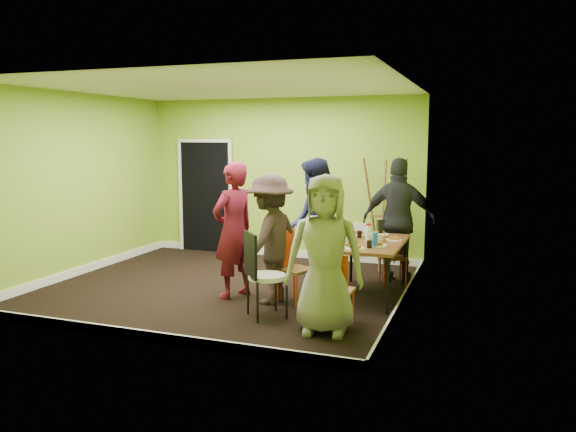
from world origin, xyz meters
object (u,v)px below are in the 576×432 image
object	(u,v)px
dining_table	(368,246)
easel	(385,214)
chair_left_near	(291,262)
person_standing	(234,230)
chair_left_far	(326,256)
orange_bottle	(369,236)
person_left_far	(314,224)
chair_bentwood	(261,271)
thermos	(368,233)
person_left_near	(270,239)
chair_front_end	(336,285)
blue_bottle	(375,240)
person_front_end	(325,254)
person_back_end	(399,220)
chair_back_end	(391,239)

from	to	relation	value
dining_table	easel	size ratio (longest dim) A/B	0.83
chair_left_near	person_standing	distance (m)	0.87
chair_left_far	chair_left_near	size ratio (longest dim) A/B	0.93
chair_left_near	dining_table	bearing A→B (deg)	142.71
orange_bottle	person_left_far	bearing A→B (deg)	179.88
easel	person_standing	bearing A→B (deg)	-123.86
dining_table	chair_bentwood	bearing A→B (deg)	-127.72
chair_bentwood	thermos	size ratio (longest dim) A/B	4.93
person_left_far	person_left_near	size ratio (longest dim) A/B	1.11
person_standing	person_left_near	world-z (taller)	person_standing
person_left_far	person_left_near	world-z (taller)	person_left_far
easel	chair_front_end	bearing A→B (deg)	-90.01
chair_left_near	blue_bottle	size ratio (longest dim) A/B	5.00
chair_bentwood	easel	size ratio (longest dim) A/B	0.57
orange_bottle	person_standing	bearing A→B (deg)	-155.21
dining_table	easel	distance (m)	1.77
chair_bentwood	person_left_far	xyz separation A→B (m)	(0.20, 1.45, 0.35)
chair_bentwood	person_left_far	size ratio (longest dim) A/B	0.56
person_left_far	person_front_end	size ratio (longest dim) A/B	1.06
orange_bottle	person_back_end	xyz separation A→B (m)	(0.28, 0.81, 0.12)
chair_front_end	person_back_end	bearing A→B (deg)	82.45
chair_left_far	chair_front_end	distance (m)	1.54
chair_back_end	person_back_end	bearing A→B (deg)	-159.42
chair_back_end	blue_bottle	xyz separation A→B (m)	(-0.01, -1.20, 0.19)
person_back_end	thermos	bearing A→B (deg)	74.87
dining_table	person_back_end	bearing A→B (deg)	75.31
person_standing	person_left_near	size ratio (longest dim) A/B	1.09
chair_left_near	person_back_end	distance (m)	1.94
dining_table	person_left_far	world-z (taller)	person_left_far
orange_bottle	person_left_near	xyz separation A→B (m)	(-1.10, -0.84, 0.04)
chair_left_far	chair_back_end	xyz separation A→B (m)	(0.78, 0.73, 0.17)
orange_bottle	person_standing	size ratio (longest dim) A/B	0.05
chair_left_far	chair_back_end	distance (m)	1.08
chair_front_end	person_left_near	world-z (taller)	person_left_near
blue_bottle	person_front_end	size ratio (longest dim) A/B	0.11
chair_bentwood	person_front_end	world-z (taller)	person_front_end
dining_table	person_back_end	xyz separation A→B (m)	(0.25, 0.97, 0.22)
orange_bottle	chair_left_near	bearing A→B (deg)	-141.83
dining_table	person_front_end	bearing A→B (deg)	-95.79
dining_table	easel	world-z (taller)	easel
chair_back_end	orange_bottle	world-z (taller)	chair_back_end
person_left_near	chair_left_far	bearing A→B (deg)	158.42
dining_table	chair_front_end	size ratio (longest dim) A/B	1.77
chair_front_end	person_left_near	bearing A→B (deg)	150.12
dining_table	chair_back_end	bearing A→B (deg)	79.80
orange_bottle	dining_table	bearing A→B (deg)	-80.69
chair_left_far	person_back_end	world-z (taller)	person_back_end
person_left_near	person_front_end	bearing A→B (deg)	58.29
thermos	person_left_far	xyz separation A→B (m)	(-0.79, 0.11, 0.07)
easel	person_front_end	bearing A→B (deg)	-91.10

